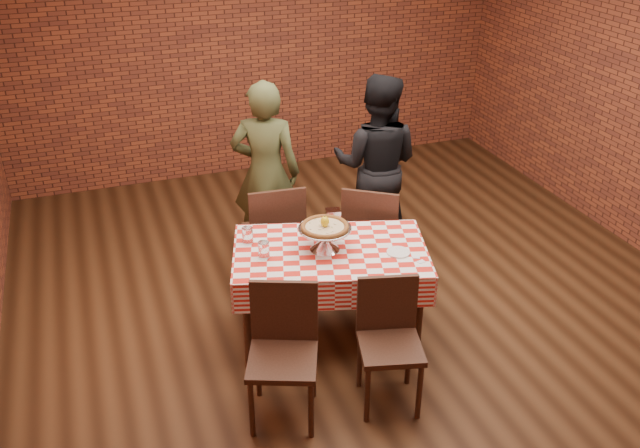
{
  "coord_description": "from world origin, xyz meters",
  "views": [
    {
      "loc": [
        -1.87,
        -4.24,
        3.21
      ],
      "look_at": [
        -0.42,
        -0.18,
        0.91
      ],
      "focal_mm": 38.67,
      "sensor_mm": 36.0,
      "label": 1
    }
  ],
  "objects_px": {
    "water_glass_left": "(264,250)",
    "chair_far_left": "(273,232)",
    "chair_near_left": "(283,360)",
    "diner_black": "(376,165)",
    "pizza": "(325,227)",
    "diner_olive": "(266,173)",
    "water_glass_right": "(248,235)",
    "pizza_stand": "(325,238)",
    "chair_near_right": "(390,349)",
    "table": "(330,295)",
    "chair_far_right": "(373,232)",
    "condiment_caddy": "(333,219)"
  },
  "relations": [
    {
      "from": "pizza_stand",
      "to": "diner_black",
      "type": "distance_m",
      "value": 1.45
    },
    {
      "from": "chair_far_right",
      "to": "pizza_stand",
      "type": "bearing_deg",
      "value": 76.86
    },
    {
      "from": "pizza",
      "to": "water_glass_right",
      "type": "xyz_separation_m",
      "value": [
        -0.49,
        0.27,
        -0.11
      ]
    },
    {
      "from": "pizza",
      "to": "table",
      "type": "bearing_deg",
      "value": -31.61
    },
    {
      "from": "table",
      "to": "chair_far_left",
      "type": "distance_m",
      "value": 0.92
    },
    {
      "from": "diner_olive",
      "to": "water_glass_left",
      "type": "bearing_deg",
      "value": 96.68
    },
    {
      "from": "water_glass_left",
      "to": "diner_black",
      "type": "xyz_separation_m",
      "value": [
        1.34,
        1.12,
        -0.01
      ]
    },
    {
      "from": "chair_near_left",
      "to": "chair_far_right",
      "type": "bearing_deg",
      "value": 69.19
    },
    {
      "from": "diner_black",
      "to": "diner_olive",
      "type": "bearing_deg",
      "value": 23.99
    },
    {
      "from": "diner_olive",
      "to": "chair_near_left",
      "type": "bearing_deg",
      "value": 99.8
    },
    {
      "from": "pizza",
      "to": "condiment_caddy",
      "type": "xyz_separation_m",
      "value": [
        0.17,
        0.28,
        -0.1
      ]
    },
    {
      "from": "pizza",
      "to": "water_glass_left",
      "type": "bearing_deg",
      "value": 176.73
    },
    {
      "from": "pizza_stand",
      "to": "chair_far_right",
      "type": "bearing_deg",
      "value": 42.56
    },
    {
      "from": "table",
      "to": "pizza",
      "type": "bearing_deg",
      "value": 148.39
    },
    {
      "from": "chair_near_right",
      "to": "chair_far_right",
      "type": "bearing_deg",
      "value": 85.08
    },
    {
      "from": "water_glass_right",
      "to": "diner_olive",
      "type": "relative_size",
      "value": 0.08
    },
    {
      "from": "pizza_stand",
      "to": "pizza",
      "type": "distance_m",
      "value": 0.09
    },
    {
      "from": "water_glass_right",
      "to": "diner_black",
      "type": "relative_size",
      "value": 0.08
    },
    {
      "from": "water_glass_left",
      "to": "chair_far_left",
      "type": "height_order",
      "value": "chair_far_left"
    },
    {
      "from": "diner_black",
      "to": "pizza",
      "type": "bearing_deg",
      "value": 84.77
    },
    {
      "from": "pizza_stand",
      "to": "table",
      "type": "bearing_deg",
      "value": -31.61
    },
    {
      "from": "pizza",
      "to": "diner_olive",
      "type": "xyz_separation_m",
      "value": [
        -0.07,
        1.3,
        -0.12
      ]
    },
    {
      "from": "table",
      "to": "pizza_stand",
      "type": "xyz_separation_m",
      "value": [
        -0.03,
        0.02,
        0.47
      ]
    },
    {
      "from": "chair_near_left",
      "to": "diner_black",
      "type": "bearing_deg",
      "value": 73.66
    },
    {
      "from": "pizza_stand",
      "to": "diner_black",
      "type": "xyz_separation_m",
      "value": [
        0.9,
        1.14,
        -0.03
      ]
    },
    {
      "from": "pizza_stand",
      "to": "condiment_caddy",
      "type": "relative_size",
      "value": 2.55
    },
    {
      "from": "pizza",
      "to": "chair_far_right",
      "type": "height_order",
      "value": "pizza"
    },
    {
      "from": "table",
      "to": "pizza",
      "type": "xyz_separation_m",
      "value": [
        -0.03,
        0.02,
        0.56
      ]
    },
    {
      "from": "chair_far_right",
      "to": "chair_far_left",
      "type": "bearing_deg",
      "value": 13.89
    },
    {
      "from": "condiment_caddy",
      "to": "chair_near_left",
      "type": "distance_m",
      "value": 1.27
    },
    {
      "from": "chair_near_left",
      "to": "pizza",
      "type": "bearing_deg",
      "value": 74.32
    },
    {
      "from": "diner_black",
      "to": "chair_far_left",
      "type": "bearing_deg",
      "value": 47.37
    },
    {
      "from": "condiment_caddy",
      "to": "chair_far_left",
      "type": "distance_m",
      "value": 0.76
    },
    {
      "from": "pizza",
      "to": "chair_near_left",
      "type": "bearing_deg",
      "value": -127.09
    },
    {
      "from": "pizza",
      "to": "chair_near_right",
      "type": "distance_m",
      "value": 0.97
    },
    {
      "from": "water_glass_left",
      "to": "diner_olive",
      "type": "bearing_deg",
      "value": 73.75
    },
    {
      "from": "water_glass_right",
      "to": "condiment_caddy",
      "type": "relative_size",
      "value": 0.83
    },
    {
      "from": "condiment_caddy",
      "to": "chair_near_right",
      "type": "distance_m",
      "value": 1.16
    },
    {
      "from": "water_glass_right",
      "to": "diner_black",
      "type": "distance_m",
      "value": 1.64
    },
    {
      "from": "chair_far_right",
      "to": "pizza",
      "type": "bearing_deg",
      "value": 76.86
    },
    {
      "from": "water_glass_left",
      "to": "chair_near_right",
      "type": "height_order",
      "value": "water_glass_left"
    },
    {
      "from": "water_glass_right",
      "to": "water_glass_left",
      "type": "bearing_deg",
      "value": -77.41
    },
    {
      "from": "water_glass_left",
      "to": "chair_far_left",
      "type": "bearing_deg",
      "value": 70.37
    },
    {
      "from": "pizza_stand",
      "to": "water_glass_right",
      "type": "xyz_separation_m",
      "value": [
        -0.49,
        0.27,
        -0.02
      ]
    },
    {
      "from": "pizza",
      "to": "water_glass_left",
      "type": "distance_m",
      "value": 0.45
    },
    {
      "from": "pizza_stand",
      "to": "water_glass_left",
      "type": "distance_m",
      "value": 0.44
    },
    {
      "from": "chair_near_right",
      "to": "table",
      "type": "bearing_deg",
      "value": 112.72
    },
    {
      "from": "table",
      "to": "diner_olive",
      "type": "bearing_deg",
      "value": 94.4
    },
    {
      "from": "chair_near_right",
      "to": "diner_black",
      "type": "bearing_deg",
      "value": 83.46
    },
    {
      "from": "condiment_caddy",
      "to": "diner_black",
      "type": "distance_m",
      "value": 1.13
    }
  ]
}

